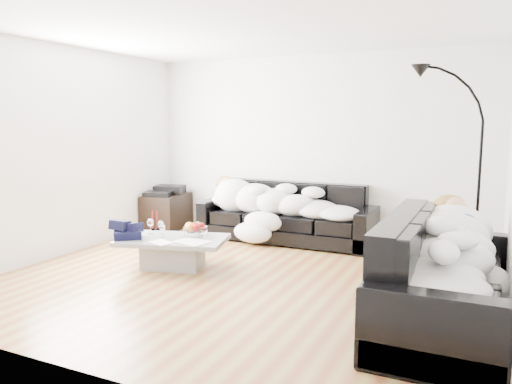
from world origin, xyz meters
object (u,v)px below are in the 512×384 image
at_px(fruit_bowl, 195,229).
at_px(wine_glass_b, 150,227).
at_px(stereo, 166,190).
at_px(wine_glass_a, 161,228).
at_px(shoes, 413,319).
at_px(sofa_right, 446,272).
at_px(coffee_table, 173,253).
at_px(sleeper_back, 285,197).
at_px(sleeper_right, 447,247).
at_px(av_cabinet, 167,211).
at_px(candle_left, 153,221).
at_px(sofa_back, 286,213).
at_px(candle_right, 157,221).
at_px(floor_lamp, 479,177).
at_px(wine_glass_c, 163,231).

height_order(fruit_bowl, wine_glass_b, wine_glass_b).
distance_m(fruit_bowl, stereo, 2.18).
height_order(wine_glass_a, shoes, wine_glass_a).
xyz_separation_m(sofa_right, coffee_table, (-2.96, 0.37, -0.27)).
height_order(sleeper_back, wine_glass_a, sleeper_back).
xyz_separation_m(wine_glass_b, stereo, (-0.99, 1.70, 0.16)).
bearing_deg(wine_glass_a, sleeper_right, -8.29).
bearing_deg(av_cabinet, candle_left, -66.67).
distance_m(sofa_back, candle_left, 1.92).
xyz_separation_m(sofa_back, coffee_table, (-0.67, -1.79, -0.23)).
bearing_deg(shoes, coffee_table, 154.41).
bearing_deg(wine_glass_a, candle_right, 135.31).
xyz_separation_m(sleeper_right, wine_glass_b, (-3.30, 0.42, -0.21)).
xyz_separation_m(sofa_back, wine_glass_a, (-0.90, -1.69, 0.03)).
height_order(sofa_right, sleeper_back, sofa_right).
xyz_separation_m(sleeper_back, sleeper_right, (2.28, -2.11, 0.02)).
bearing_deg(shoes, wine_glass_b, 154.74).
relative_size(sofa_right, av_cabinet, 2.83).
distance_m(sofa_right, sleeper_right, 0.20).
bearing_deg(candle_left, sofa_right, -10.15).
bearing_deg(fruit_bowl, stereo, 134.35).
bearing_deg(wine_glass_b, candle_right, 106.35).
height_order(wine_glass_b, shoes, wine_glass_b).
height_order(sleeper_back, shoes, sleeper_back).
height_order(sofa_right, candle_right, sofa_right).
distance_m(wine_glass_b, av_cabinet, 1.97).
relative_size(sleeper_right, coffee_table, 1.58).
bearing_deg(floor_lamp, coffee_table, -157.23).
distance_m(sofa_back, stereo, 2.02).
bearing_deg(wine_glass_b, sofa_back, 59.64).
bearing_deg(sofa_right, stereo, 63.73).
bearing_deg(candle_right, wine_glass_c, -46.05).
bearing_deg(sofa_right, shoes, 122.31).
distance_m(wine_glass_b, candle_left, 0.22).
relative_size(wine_glass_b, floor_lamp, 0.09).
bearing_deg(fruit_bowl, coffee_table, -133.41).
bearing_deg(wine_glass_c, sleeper_right, -6.15).
bearing_deg(av_cabinet, wine_glass_b, -66.70).
height_order(candle_left, shoes, candle_left).
height_order(wine_glass_c, candle_right, candle_right).
height_order(sofa_right, wine_glass_c, sofa_right).
relative_size(wine_glass_c, floor_lamp, 0.08).
relative_size(sofa_right, sleeper_back, 1.07).
bearing_deg(sleeper_right, coffee_table, 82.83).
bearing_deg(floor_lamp, av_cabinet, 173.69).
bearing_deg(floor_lamp, sofa_back, 171.74).
xyz_separation_m(sleeper_right, shoes, (-0.22, -0.14, -0.60)).
bearing_deg(sofa_back, wine_glass_c, -113.16).
distance_m(sleeper_back, wine_glass_a, 1.88).
bearing_deg(fruit_bowl, sleeper_right, -11.54).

